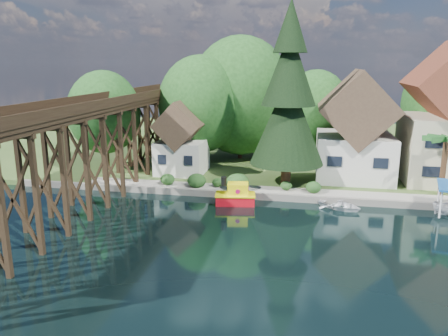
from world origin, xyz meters
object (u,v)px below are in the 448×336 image
Objects in this scene: trestle_bridge at (97,142)px; conifer at (288,99)px; palm_tree at (447,141)px; tugboat at (236,196)px; boat_white_a at (340,204)px; house_left at (355,133)px; shed at (182,142)px.

conifer is at bearing 22.17° from trestle_bridge.
conifer is at bearing 177.02° from palm_tree.
conifer is (16.33, 6.65, 3.49)m from trestle_bridge.
tugboat is 8.97m from boat_white_a.
house_left reaches higher than trestle_bridge.
boat_white_a is at bearing -45.45° from conifer.
conifer is 10.99m from boat_white_a.
house_left reaches higher than palm_tree.
shed reaches higher than boat_white_a.
trestle_bridge is at bearing -157.83° from conifer.
palm_tree is at bearing 14.87° from tugboat.
house_left is at bearing 19.18° from boat_white_a.
shed is (-18.00, -1.50, -1.31)m from house_left.
boat_white_a is (8.95, 0.51, -0.37)m from tugboat.
conifer reaches higher than shed.
trestle_bridge is 30.90m from palm_tree.
trestle_bridge reaches higher than boat_white_a.
boat_white_a is at bearing -154.80° from palm_tree.
house_left is 2.95× the size of boat_white_a.
shed is 0.45× the size of conifer.
house_left is at bearing 4.77° from shed.
trestle_bridge is 2.55× the size of conifer.
tugboat is at bearing -165.13° from palm_tree.
boat_white_a is (4.92, -5.00, -8.45)m from conifer.
shed is at bearing 166.72° from conifer.
trestle_bridge is 21.88m from boat_white_a.
boat_white_a is (-9.08, -4.27, -5.08)m from palm_tree.
conifer is at bearing -147.98° from house_left.
shed is 2.10× the size of boat_white_a.
shed reaches higher than palm_tree.
tugboat is (-4.02, -5.51, -8.09)m from conifer.
tugboat is (-18.02, -4.78, -4.71)m from palm_tree.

